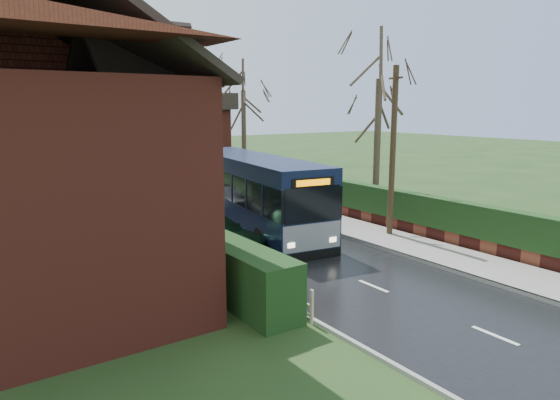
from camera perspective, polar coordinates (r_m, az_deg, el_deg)
ground at (r=16.88m, az=5.78°, el=-7.88°), size 140.00×140.00×0.00m
road at (r=25.06m, az=-9.16°, el=-1.80°), size 6.00×100.00×0.02m
pavement at (r=27.10m, az=-1.03°, el=-0.60°), size 2.50×100.00×0.14m
kerb_right at (r=26.46m, az=-3.19°, el=-0.89°), size 0.12×100.00×0.14m
kerb_left at (r=23.95m, az=-15.76°, el=-2.55°), size 0.12×100.00×0.10m
front_hedge at (r=18.91m, az=-13.37°, el=-3.57°), size 1.20×16.00×1.60m
picket_fence at (r=19.27m, az=-11.24°, el=-4.30°), size 0.10×16.00×0.90m
right_wall_hedge at (r=27.80m, az=1.63°, el=1.67°), size 0.60×50.00×1.80m
brick_house at (r=17.05m, az=-29.00°, el=6.05°), size 9.30×14.60×10.30m
bus at (r=21.91m, az=-3.21°, el=0.77°), size 3.86×10.85×3.23m
car_silver at (r=25.70m, az=-13.64°, el=-0.18°), size 2.32×4.10×1.32m
car_green at (r=18.64m, az=-7.83°, el=-3.90°), size 3.42×5.20×1.40m
car_distant at (r=55.61m, az=-25.13°, el=4.87°), size 1.64×4.48×1.46m
bus_stop_sign at (r=22.48m, az=3.88°, el=1.11°), size 0.15×0.37×2.49m
telegraph_pole at (r=20.79m, az=12.76°, el=5.33°), size 0.30×0.89×6.95m
tree_right_near at (r=24.18m, az=11.34°, el=14.49°), size 4.38×4.38×9.45m
tree_right_far at (r=38.31m, az=-4.23°, el=13.03°), size 4.83×4.83×9.33m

